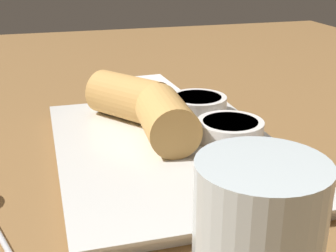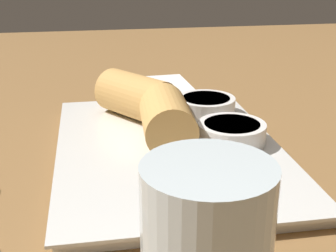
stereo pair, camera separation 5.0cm
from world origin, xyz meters
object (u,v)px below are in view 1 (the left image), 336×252
Objects in this scene: dipping_bowl_near at (230,130)px; dipping_bowl_far at (198,104)px; serving_plate at (168,151)px; napkin at (141,88)px.

dipping_bowl_near is 9.74cm from dipping_bowl_far.
serving_plate is 2.50× the size of napkin.
napkin is (-17.57, -3.87, -2.48)cm from dipping_bowl_far.
dipping_bowl_far is (-9.73, -0.57, 0.00)cm from dipping_bowl_near.
napkin is (-26.65, 2.75, -0.46)cm from serving_plate.
dipping_bowl_near reaches higher than serving_plate.
dipping_bowl_near is at bearing 9.24° from napkin.
dipping_bowl_near is 27.76cm from napkin.
dipping_bowl_far reaches higher than napkin.
dipping_bowl_near is 0.56× the size of napkin.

